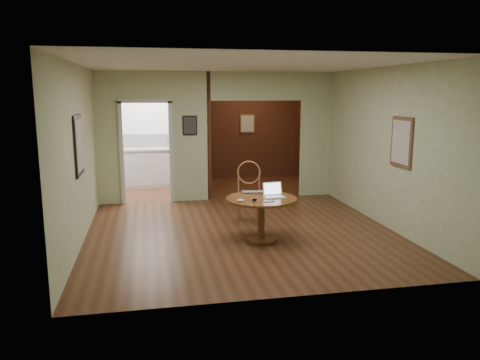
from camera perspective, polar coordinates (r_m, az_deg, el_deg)
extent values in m
plane|color=#462414|center=(7.73, 0.24, -6.46)|extent=(5.00, 5.00, 0.00)
plane|color=silver|center=(7.40, 0.25, 13.94)|extent=(5.00, 5.00, 0.00)
plane|color=beige|center=(5.05, 5.87, 0.01)|extent=(5.00, 0.00, 5.00)
plane|color=beige|center=(7.38, -19.18, 2.85)|extent=(0.00, 5.00, 5.00)
plane|color=beige|center=(8.31, 17.44, 3.77)|extent=(0.00, 5.00, 5.00)
cube|color=beige|center=(9.82, -15.77, 4.85)|extent=(0.50, 2.70, 0.04)
cube|color=beige|center=(9.83, -6.11, 5.19)|extent=(0.80, 2.70, 0.04)
cube|color=beige|center=(10.43, 9.18, 5.44)|extent=(0.70, 2.70, 0.04)
plane|color=white|center=(11.78, -10.64, 5.98)|extent=(2.70, 0.00, 2.70)
plane|color=#371810|center=(12.55, 0.88, 6.44)|extent=(2.70, 0.00, 2.70)
cube|color=#371810|center=(11.10, -4.63, 5.85)|extent=(0.08, 2.50, 2.70)
cube|color=black|center=(7.36, -19.10, 4.01)|extent=(0.03, 0.70, 0.90)
cube|color=brown|center=(7.85, 19.10, 4.40)|extent=(0.03, 0.60, 0.80)
cube|color=black|center=(9.79, -6.13, 6.64)|extent=(0.30, 0.03, 0.40)
cube|color=silver|center=(12.53, 0.90, 6.89)|extent=(0.40, 0.03, 0.50)
cube|color=white|center=(11.79, -10.60, 4.76)|extent=(2.00, 0.02, 0.32)
cylinder|color=brown|center=(7.37, 2.58, -7.16)|extent=(0.51, 0.51, 0.05)
cylinder|color=brown|center=(7.28, 2.60, -4.81)|extent=(0.11, 0.11, 0.59)
cylinder|color=brown|center=(7.20, 2.62, -2.31)|extent=(1.09, 1.09, 0.04)
cylinder|color=brown|center=(8.18, 0.98, -1.93)|extent=(0.58, 0.58, 0.03)
cylinder|color=brown|center=(8.10, -0.29, -3.86)|extent=(0.03, 0.03, 0.49)
cylinder|color=brown|center=(8.07, 2.03, -3.92)|extent=(0.03, 0.03, 0.49)
cylinder|color=brown|center=(8.41, -0.04, -3.30)|extent=(0.03, 0.03, 0.49)
cylinder|color=brown|center=(8.39, 2.20, -3.36)|extent=(0.03, 0.03, 0.49)
cylinder|color=brown|center=(8.32, -0.19, -0.26)|extent=(0.03, 0.03, 0.39)
cylinder|color=brown|center=(8.29, 2.37, -0.31)|extent=(0.03, 0.03, 0.39)
torus|color=brown|center=(8.28, 1.10, 0.92)|extent=(0.41, 0.15, 0.42)
cube|color=white|center=(7.23, 4.21, -2.07)|extent=(0.32, 0.24, 0.01)
cube|color=silver|center=(7.20, 4.27, -2.05)|extent=(0.27, 0.13, 0.00)
cube|color=white|center=(7.33, 3.96, -1.03)|extent=(0.31, 0.08, 0.20)
cube|color=#92A2BA|center=(7.32, 3.98, -1.05)|extent=(0.27, 0.06, 0.17)
imported|color=#BBBCC1|center=(7.49, 1.71, -1.55)|extent=(0.39, 0.28, 0.03)
ellipsoid|color=white|center=(6.91, 0.09, -2.50)|extent=(0.12, 0.08, 0.05)
cylinder|color=#0C0D58|center=(6.92, 3.61, -2.66)|extent=(0.15, 0.04, 0.01)
cube|color=silver|center=(11.59, -10.47, 1.42)|extent=(2.00, 0.55, 0.90)
cube|color=#B7B7B2|center=(11.52, -10.55, 3.73)|extent=(2.06, 0.60, 0.04)
sphere|color=#B20C0C|center=(11.29, -11.22, 1.41)|extent=(0.03, 0.03, 0.03)
sphere|color=#B20C0C|center=(11.34, -6.16, 1.59)|extent=(0.03, 0.03, 0.03)
ellipsoid|color=beige|center=(11.53, -7.84, 4.60)|extent=(0.32, 0.29, 0.28)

